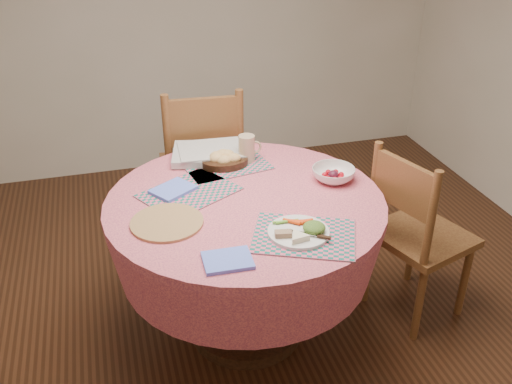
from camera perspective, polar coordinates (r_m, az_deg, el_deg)
ground at (r=2.95m, az=-0.96°, el=-13.50°), size 4.00×4.00×0.00m
dining_table at (r=2.61m, az=-1.06°, el=-4.46°), size 1.24×1.24×0.75m
chair_right at (r=2.88m, az=15.62°, el=-3.89°), size 0.52×0.53×0.93m
chair_back at (r=3.31m, az=-5.34°, el=2.68°), size 0.51×0.49×1.02m
placemat_front at (r=2.26m, az=4.83°, el=-4.39°), size 0.49×0.44×0.01m
placemat_left at (r=2.58m, az=-6.70°, el=-0.03°), size 0.50×0.46×0.01m
placemat_back at (r=2.82m, az=-3.08°, el=2.80°), size 0.45×0.36×0.01m
wicker_trivet at (r=2.36m, az=-8.90°, el=-3.02°), size 0.30×0.30×0.01m
napkin_near at (r=2.11m, az=-2.86°, el=-6.84°), size 0.18×0.15×0.01m
napkin_far at (r=2.59m, az=-8.28°, el=0.24°), size 0.23×0.22×0.01m
dinner_plate at (r=2.26m, az=4.52°, el=-3.87°), size 0.25×0.25×0.05m
bread_bowl at (r=2.79m, az=-3.19°, el=3.32°), size 0.23×0.23×0.08m
latte_mug at (r=2.82m, az=-0.89°, el=4.39°), size 0.12×0.08×0.13m
fruit_bowl at (r=2.68m, az=7.74°, el=1.76°), size 0.26×0.26×0.06m
newspaper_stack at (r=2.89m, az=-4.85°, el=3.92°), size 0.39×0.34×0.04m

